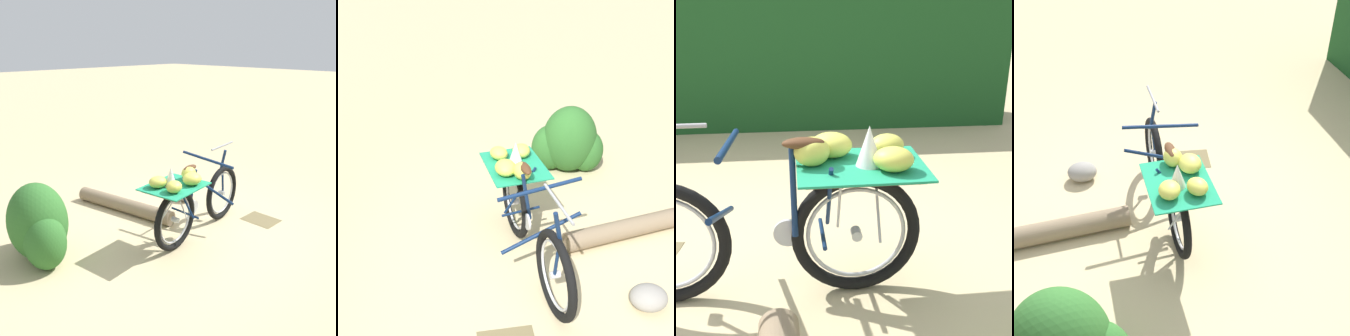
# 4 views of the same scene
# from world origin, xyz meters

# --- Properties ---
(ground_plane) EXTENTS (60.00, 60.00, 0.00)m
(ground_plane) POSITION_xyz_m (0.00, 0.00, 0.00)
(ground_plane) COLOR #C6B284
(foliage_hedge) EXTENTS (1.62, 5.92, 1.99)m
(foliage_hedge) POSITION_xyz_m (-3.45, -0.50, 1.00)
(foliage_hedge) COLOR #19471E
(foliage_hedge) RESTS_ON ground_plane
(bicycle) EXTENTS (0.76, 1.80, 1.03)m
(bicycle) POSITION_xyz_m (0.22, 0.15, 0.50)
(bicycle) COLOR black
(bicycle) RESTS_ON ground_plane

